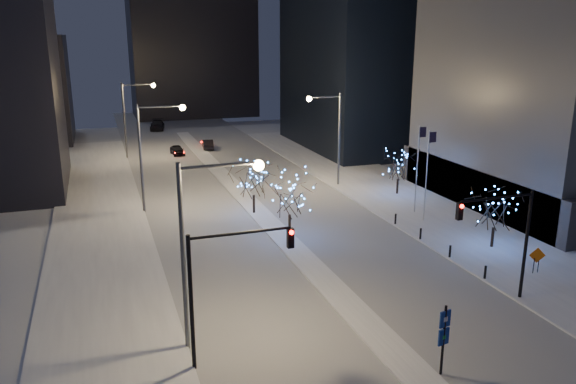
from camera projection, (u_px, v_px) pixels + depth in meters
name	position (u px, v px, depth m)	size (l,w,h in m)	color
ground	(376.00, 335.00, 30.78)	(160.00, 160.00, 0.00)	silver
road	(230.00, 183.00, 62.67)	(20.00, 130.00, 0.02)	#A2A6B0
median	(241.00, 194.00, 58.09)	(2.00, 80.00, 0.15)	white
east_sidewalk	(419.00, 207.00, 53.68)	(10.00, 90.00, 0.15)	white
west_sidewalk	(101.00, 241.00, 44.60)	(8.00, 90.00, 0.15)	white
filler_west_far	(6.00, 90.00, 84.27)	(18.00, 16.00, 16.00)	black
horizon_block	(190.00, 9.00, 110.84)	(24.00, 14.00, 42.00)	black
street_lamp_w_near	(203.00, 229.00, 28.06)	(4.40, 0.56, 10.00)	#595E66
street_lamp_w_mid	(152.00, 143.00, 50.84)	(4.40, 0.56, 10.00)	#595E66
street_lamp_w_far	(132.00, 110.00, 73.61)	(4.40, 0.56, 10.00)	#595E66
street_lamp_east	(332.00, 127.00, 59.54)	(3.90, 0.56, 10.00)	#595E66
traffic_signal_west	(223.00, 275.00, 26.86)	(5.26, 0.43, 7.00)	black
traffic_signal_east	(507.00, 230.00, 33.21)	(5.26, 0.43, 7.00)	black
flagpoles	(423.00, 166.00, 49.40)	(1.35, 2.60, 8.00)	silver
bollards	(435.00, 242.00, 42.93)	(0.16, 12.16, 0.90)	black
car_near	(177.00, 150.00, 77.19)	(1.55, 3.86, 1.32)	black
car_mid	(208.00, 144.00, 81.24)	(1.46, 4.19, 1.38)	black
car_far	(157.00, 125.00, 97.72)	(2.30, 5.66, 1.64)	black
holiday_tree_median_near	(290.00, 196.00, 44.53)	(4.60, 4.60, 5.36)	black
holiday_tree_median_far	(253.00, 179.00, 50.77)	(5.09, 5.09, 4.96)	black
holiday_tree_plaza_near	(495.00, 209.00, 42.48)	(4.91, 4.91, 4.76)	black
holiday_tree_plaza_far	(398.00, 166.00, 57.09)	(4.27, 4.27, 4.63)	black
wayfinding_sign	(444.00, 333.00, 26.59)	(0.65, 0.22, 3.66)	black
construction_sign	(537.00, 258.00, 38.20)	(1.06, 0.42, 1.84)	black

